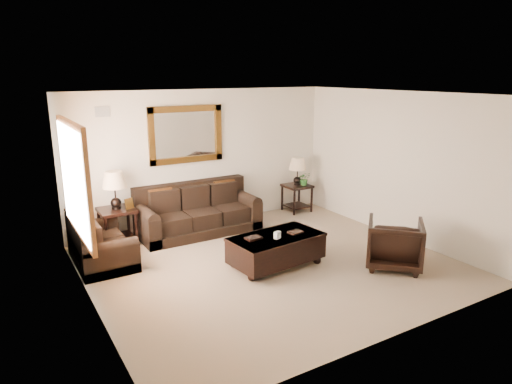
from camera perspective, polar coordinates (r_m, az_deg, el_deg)
room at (r=7.05m, az=1.92°, el=1.10°), size 5.51×5.01×2.71m
window at (r=6.89m, az=-21.67°, el=1.44°), size 0.07×1.96×1.66m
mirror at (r=8.95m, az=-8.72°, el=7.11°), size 1.50×0.06×1.10m
air_vent at (r=8.46m, az=-18.66°, el=9.50°), size 0.25×0.02×0.18m
sofa at (r=8.90m, az=-7.32°, el=-2.86°), size 2.29×0.99×0.94m
loveseat at (r=7.83m, az=-19.07°, el=-6.41°), size 0.84×1.42×0.80m
end_table_left at (r=8.39m, az=-17.15°, el=-0.65°), size 0.61×0.61×1.35m
end_table_right at (r=10.08m, az=5.18°, el=1.95°), size 0.55×0.55×1.21m
coffee_table at (r=7.33m, az=2.53°, el=-6.87°), size 1.55×0.94×0.63m
armchair at (r=7.56m, az=16.95°, el=-5.92°), size 1.14×1.14×0.85m
potted_plant at (r=10.09m, az=6.06°, el=1.49°), size 0.36×0.37×0.23m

